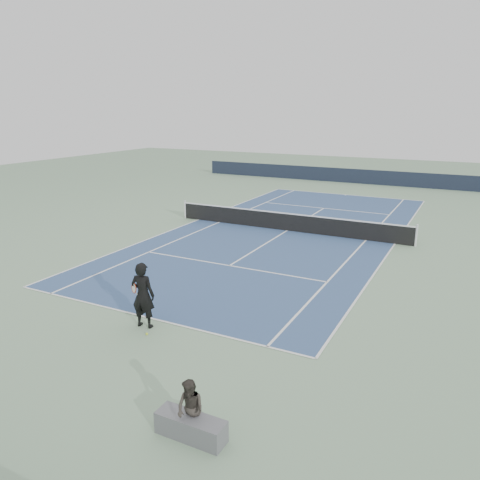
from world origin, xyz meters
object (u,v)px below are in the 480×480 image
at_px(tennis_player, 143,295).
at_px(tennis_ball, 147,334).
at_px(tennis_net, 287,221).
at_px(spectator_bench, 191,418).

distance_m(tennis_player, tennis_ball, 1.12).
bearing_deg(tennis_player, tennis_net, 91.73).
height_order(tennis_net, tennis_ball, tennis_net).
xyz_separation_m(tennis_player, spectator_bench, (3.87, -3.47, -0.56)).
height_order(tennis_player, spectator_bench, tennis_player).
height_order(tennis_player, tennis_ball, tennis_player).
relative_size(tennis_player, tennis_ball, 27.59).
bearing_deg(tennis_ball, spectator_bench, -41.32).
bearing_deg(tennis_ball, tennis_player, 133.85).
bearing_deg(spectator_bench, tennis_ball, 138.68).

